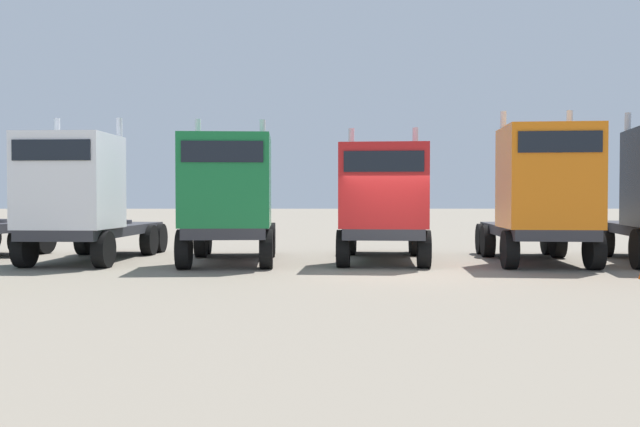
{
  "coord_description": "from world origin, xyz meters",
  "views": [
    {
      "loc": [
        -1.99,
        -16.54,
        1.91
      ],
      "look_at": [
        -1.84,
        3.24,
        1.44
      ],
      "focal_mm": 36.53,
      "sensor_mm": 36.0,
      "label": 1
    }
  ],
  "objects_px": {
    "semi_truck_orange": "(542,194)",
    "semi_truck_red": "(383,203)",
    "semi_truck_green": "(229,199)",
    "semi_truck_white": "(81,199)"
  },
  "relations": [
    {
      "from": "semi_truck_green",
      "to": "semi_truck_orange",
      "type": "bearing_deg",
      "value": 85.98
    },
    {
      "from": "semi_truck_orange",
      "to": "semi_truck_red",
      "type": "bearing_deg",
      "value": -91.93
    },
    {
      "from": "semi_truck_white",
      "to": "semi_truck_green",
      "type": "distance_m",
      "value": 4.37
    },
    {
      "from": "semi_truck_green",
      "to": "semi_truck_orange",
      "type": "height_order",
      "value": "semi_truck_orange"
    },
    {
      "from": "semi_truck_red",
      "to": "semi_truck_orange",
      "type": "bearing_deg",
      "value": 88.04
    },
    {
      "from": "semi_truck_green",
      "to": "semi_truck_red",
      "type": "height_order",
      "value": "semi_truck_green"
    },
    {
      "from": "semi_truck_white",
      "to": "semi_truck_orange",
      "type": "height_order",
      "value": "semi_truck_orange"
    },
    {
      "from": "semi_truck_red",
      "to": "semi_truck_white",
      "type": "bearing_deg",
      "value": -84.42
    },
    {
      "from": "semi_truck_green",
      "to": "semi_truck_white",
      "type": "bearing_deg",
      "value": -97.8
    },
    {
      "from": "semi_truck_white",
      "to": "semi_truck_orange",
      "type": "xyz_separation_m",
      "value": [
        13.25,
        -0.61,
        0.12
      ]
    }
  ]
}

